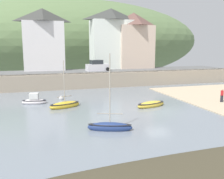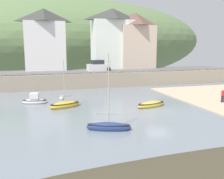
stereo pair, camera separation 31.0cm
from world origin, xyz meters
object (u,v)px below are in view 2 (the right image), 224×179
at_px(waterfront_building_centre, 113,38).
at_px(person_on_slipway, 223,95).
at_px(sailboat_far_left, 151,105).
at_px(waterfront_building_left, 45,39).
at_px(parked_car_near_slipway, 99,66).
at_px(mooring_buoy, 62,98).
at_px(sailboat_blue_trim, 109,126).
at_px(sailboat_tall_mast, 35,101).
at_px(waterfront_building_right, 135,40).
at_px(sailboat_white_hull, 65,105).

distance_m(waterfront_building_centre, person_on_slipway, 26.11).
xyz_separation_m(waterfront_building_centre, sailboat_far_left, (-2.40, -23.48, -8.05)).
distance_m(waterfront_building_left, person_on_slipway, 31.95).
xyz_separation_m(waterfront_building_centre, parked_car_near_slipway, (-3.96, -4.50, -5.09)).
relative_size(waterfront_building_left, person_on_slipway, 6.85).
relative_size(parked_car_near_slipway, mooring_buoy, 6.97).
relative_size(sailboat_blue_trim, mooring_buoy, 10.54).
bearing_deg(mooring_buoy, sailboat_tall_mast, -158.07).
bearing_deg(sailboat_tall_mast, waterfront_building_left, 94.01).
distance_m(waterfront_building_right, sailboat_white_hull, 27.77).
bearing_deg(sailboat_far_left, parked_car_near_slipway, 78.13).
xyz_separation_m(sailboat_far_left, sailboat_tall_mast, (-12.69, 5.57, 0.09)).
xyz_separation_m(waterfront_building_left, mooring_buoy, (1.24, -16.57, -7.86)).
relative_size(waterfront_building_centre, parked_car_near_slipway, 2.72).
bearing_deg(waterfront_building_centre, parked_car_near_slipway, -131.35).
height_order(waterfront_building_right, sailboat_white_hull, waterfront_building_right).
height_order(sailboat_blue_trim, mooring_buoy, sailboat_blue_trim).
bearing_deg(waterfront_building_left, sailboat_blue_trim, -82.84).
height_order(waterfront_building_left, sailboat_far_left, waterfront_building_left).
height_order(waterfront_building_left, waterfront_building_right, waterfront_building_left).
distance_m(waterfront_building_right, mooring_buoy, 24.64).
xyz_separation_m(waterfront_building_right, sailboat_far_left, (-7.13, -23.48, -7.73)).
distance_m(waterfront_building_right, sailboat_far_left, 25.73).
bearing_deg(waterfront_building_right, parked_car_near_slipway, -152.64).
distance_m(waterfront_building_left, sailboat_tall_mast, 19.60).
bearing_deg(parked_car_near_slipway, sailboat_white_hull, -122.05).
height_order(sailboat_blue_trim, person_on_slipway, sailboat_blue_trim).
bearing_deg(sailboat_white_hull, waterfront_building_right, 30.40).
height_order(waterfront_building_centre, person_on_slipway, waterfront_building_centre).
relative_size(waterfront_building_left, sailboat_blue_trim, 1.72).
bearing_deg(sailboat_far_left, sailboat_white_hull, 148.28).
bearing_deg(mooring_buoy, sailboat_blue_trim, -79.34).
relative_size(waterfront_building_left, sailboat_far_left, 2.77).
bearing_deg(sailboat_blue_trim, person_on_slipway, 40.72).
bearing_deg(sailboat_tall_mast, parked_car_near_slipway, 60.98).
bearing_deg(sailboat_tall_mast, person_on_slipway, -5.36).
bearing_deg(sailboat_blue_trim, waterfront_building_right, 85.57).
height_order(waterfront_building_right, parked_car_near_slipway, waterfront_building_right).
height_order(person_on_slipway, mooring_buoy, person_on_slipway).
distance_m(waterfront_building_left, parked_car_near_slipway, 11.19).
height_order(sailboat_tall_mast, person_on_slipway, person_on_slipway).
bearing_deg(waterfront_building_left, waterfront_building_right, 0.00).
xyz_separation_m(sailboat_tall_mast, mooring_buoy, (3.33, 1.34, -0.16)).
distance_m(sailboat_white_hull, sailboat_tall_mast, 4.46).
height_order(sailboat_tall_mast, parked_car_near_slipway, parked_car_near_slipway).
height_order(waterfront_building_right, sailboat_blue_trim, waterfront_building_right).
relative_size(sailboat_blue_trim, parked_car_near_slipway, 1.51).
bearing_deg(sailboat_far_left, sailboat_blue_trim, -152.80).
height_order(sailboat_white_hull, sailboat_blue_trim, sailboat_blue_trim).
relative_size(sailboat_far_left, person_on_slipway, 2.47).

